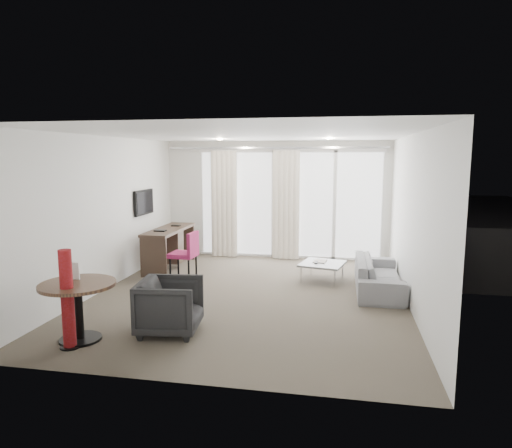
% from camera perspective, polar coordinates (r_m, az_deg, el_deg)
% --- Properties ---
extents(floor, '(5.00, 6.00, 0.00)m').
position_cam_1_polar(floor, '(7.58, -0.85, -8.91)').
color(floor, brown).
rests_on(floor, ground).
extents(ceiling, '(5.00, 6.00, 0.00)m').
position_cam_1_polar(ceiling, '(7.24, -0.90, 11.12)').
color(ceiling, white).
rests_on(ceiling, ground).
extents(wall_left, '(0.00, 6.00, 2.60)m').
position_cam_1_polar(wall_left, '(8.17, -18.32, 1.26)').
color(wall_left, silver).
rests_on(wall_left, ground).
extents(wall_right, '(0.00, 6.00, 2.60)m').
position_cam_1_polar(wall_right, '(7.23, 18.93, 0.34)').
color(wall_right, silver).
rests_on(wall_right, ground).
extents(wall_front, '(5.00, 0.00, 2.60)m').
position_cam_1_polar(wall_front, '(4.44, -8.68, -4.14)').
color(wall_front, silver).
rests_on(wall_front, ground).
extents(window_panel, '(4.00, 0.02, 2.38)m').
position_cam_1_polar(window_panel, '(10.19, 4.15, 2.44)').
color(window_panel, white).
rests_on(window_panel, ground).
extents(window_frame, '(4.10, 0.06, 2.44)m').
position_cam_1_polar(window_frame, '(10.18, 4.14, 2.43)').
color(window_frame, white).
rests_on(window_frame, ground).
extents(curtain_left, '(0.60, 0.20, 2.38)m').
position_cam_1_polar(curtain_left, '(10.30, -4.00, 2.50)').
color(curtain_left, silver).
rests_on(curtain_left, ground).
extents(curtain_right, '(0.60, 0.20, 2.38)m').
position_cam_1_polar(curtain_right, '(10.04, 3.76, 2.35)').
color(curtain_right, silver).
rests_on(curtain_right, ground).
extents(curtain_track, '(4.80, 0.04, 0.04)m').
position_cam_1_polar(curtain_track, '(10.02, 2.39, 9.51)').
color(curtain_track, '#B2B2B7').
rests_on(curtain_track, ceiling).
extents(downlight_a, '(0.12, 0.12, 0.02)m').
position_cam_1_polar(downlight_a, '(9.01, -4.52, 10.51)').
color(downlight_a, '#FFE0B2').
rests_on(downlight_a, ceiling).
extents(downlight_b, '(0.12, 0.12, 0.02)m').
position_cam_1_polar(downlight_b, '(8.70, 9.18, 10.50)').
color(downlight_b, '#FFE0B2').
rests_on(downlight_b, ceiling).
extents(desk, '(0.54, 1.73, 0.81)m').
position_cam_1_polar(desk, '(9.49, -10.76, -2.99)').
color(desk, '#382920').
rests_on(desk, floor).
extents(tv, '(0.05, 0.80, 0.50)m').
position_cam_1_polar(tv, '(9.43, -13.84, 2.65)').
color(tv, black).
rests_on(tv, wall_left).
extents(desk_chair, '(0.51, 0.48, 0.89)m').
position_cam_1_polar(desk_chair, '(8.60, -9.10, -3.87)').
color(desk_chair, '#931E4F').
rests_on(desk_chair, floor).
extents(round_table, '(1.13, 1.13, 0.73)m').
position_cam_1_polar(round_table, '(6.12, -21.24, -10.19)').
color(round_table, '#452E1E').
rests_on(round_table, floor).
extents(menu_card, '(0.12, 0.02, 0.21)m').
position_cam_1_polar(menu_card, '(6.20, -21.61, -6.55)').
color(menu_card, white).
rests_on(menu_card, round_table).
extents(red_lamp, '(0.26, 0.26, 1.19)m').
position_cam_1_polar(red_lamp, '(5.87, -22.51, -8.70)').
color(red_lamp, maroon).
rests_on(red_lamp, floor).
extents(tub_armchair, '(0.86, 0.84, 0.71)m').
position_cam_1_polar(tub_armchair, '(6.06, -10.71, -10.04)').
color(tub_armchair, black).
rests_on(tub_armchair, floor).
extents(coffee_table, '(0.89, 0.89, 0.33)m').
position_cam_1_polar(coffee_table, '(8.50, 8.28, -5.92)').
color(coffee_table, gray).
rests_on(coffee_table, floor).
extents(remote, '(0.06, 0.15, 0.02)m').
position_cam_1_polar(remote, '(8.42, 7.56, -4.68)').
color(remote, black).
rests_on(remote, coffee_table).
extents(magazine, '(0.27, 0.32, 0.02)m').
position_cam_1_polar(magazine, '(8.54, 8.00, -4.51)').
color(magazine, gray).
rests_on(magazine, coffee_table).
extents(sofa, '(0.74, 1.89, 0.55)m').
position_cam_1_polar(sofa, '(8.05, 15.05, -6.14)').
color(sofa, gray).
rests_on(sofa, floor).
extents(terrace_slab, '(5.60, 3.00, 0.12)m').
position_cam_1_polar(terrace_slab, '(11.87, 4.93, -2.87)').
color(terrace_slab, '#4D4D50').
rests_on(terrace_slab, ground).
extents(rattan_chair_a, '(0.73, 0.73, 0.87)m').
position_cam_1_polar(rattan_chair_a, '(11.42, 9.91, -0.90)').
color(rattan_chair_a, brown).
rests_on(rattan_chair_a, terrace_slab).
extents(rattan_chair_b, '(0.55, 0.55, 0.78)m').
position_cam_1_polar(rattan_chair_b, '(11.54, 13.41, -1.12)').
color(rattan_chair_b, brown).
rests_on(rattan_chair_b, terrace_slab).
extents(rattan_table, '(0.63, 0.63, 0.55)m').
position_cam_1_polar(rattan_table, '(11.64, 8.92, -1.50)').
color(rattan_table, brown).
rests_on(rattan_table, terrace_slab).
extents(balustrade, '(5.50, 0.06, 1.05)m').
position_cam_1_polar(balustrade, '(13.21, 5.60, 0.73)').
color(balustrade, '#B2B2B7').
rests_on(balustrade, terrace_slab).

